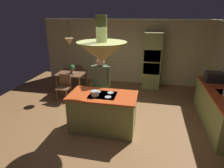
{
  "coord_description": "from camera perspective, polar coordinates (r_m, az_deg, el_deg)",
  "views": [
    {
      "loc": [
        1.08,
        -4.23,
        2.78
      ],
      "look_at": [
        0.1,
        0.4,
        1.0
      ],
      "focal_mm": 30.58,
      "sensor_mm": 36.0,
      "label": 1
    }
  ],
  "objects": [
    {
      "name": "cooking_pot_on_cooktop",
      "position": [
        4.46,
        -5.22,
        -2.78
      ],
      "size": [
        0.18,
        0.18,
        0.12
      ],
      "primitive_type": "cylinder",
      "color": "#B2B2B7",
      "rests_on": "kitchen_island"
    },
    {
      "name": "ground",
      "position": [
        5.18,
        -2.04,
        -11.89
      ],
      "size": [
        8.16,
        8.16,
        0.0
      ],
      "primitive_type": "plane",
      "color": "olive"
    },
    {
      "name": "chair_facing_island",
      "position": [
        6.53,
        -14.1,
        -0.45
      ],
      "size": [
        0.4,
        0.4,
        0.87
      ],
      "color": "brown",
      "rests_on": "ground"
    },
    {
      "name": "pendant_light_over_table",
      "position": [
        6.79,
        -12.63,
        12.34
      ],
      "size": [
        0.32,
        0.32,
        0.82
      ],
      "color": "#E0B266"
    },
    {
      "name": "counter_run_right",
      "position": [
        5.64,
        29.11,
        -6.31
      ],
      "size": [
        0.73,
        2.51,
        0.94
      ],
      "color": "#8C934C",
      "rests_on": "ground"
    },
    {
      "name": "wall_back",
      "position": [
        7.9,
        3.91,
        9.56
      ],
      "size": [
        6.8,
        0.1,
        2.55
      ],
      "primitive_type": "cube",
      "color": "beige",
      "rests_on": "ground"
    },
    {
      "name": "person_at_island",
      "position": [
        5.25,
        -3.34,
        0.25
      ],
      "size": [
        0.53,
        0.22,
        1.67
      ],
      "color": "tan",
      "rests_on": "ground"
    },
    {
      "name": "oven_tower",
      "position": [
        7.48,
        11.84,
        6.81
      ],
      "size": [
        0.66,
        0.62,
        2.11
      ],
      "color": "#8C934C",
      "rests_on": "ground"
    },
    {
      "name": "kitchen_island",
      "position": [
        4.77,
        -2.69,
        -8.35
      ],
      "size": [
        1.63,
        0.88,
        0.96
      ],
      "color": "#8C934C",
      "rests_on": "ground"
    },
    {
      "name": "microwave_on_counter",
      "position": [
        6.09,
        28.19,
        1.86
      ],
      "size": [
        0.46,
        0.36,
        0.28
      ],
      "primitive_type": "cube",
      "color": "#232326",
      "rests_on": "counter_run_right"
    },
    {
      "name": "cup_on_table",
      "position": [
        6.75,
        -11.47,
        3.17
      ],
      "size": [
        0.07,
        0.07,
        0.09
      ],
      "primitive_type": "cylinder",
      "color": "white",
      "rests_on": "dining_table"
    },
    {
      "name": "potted_plant_on_table",
      "position": [
        6.91,
        -11.84,
        4.6
      ],
      "size": [
        0.2,
        0.2,
        0.3
      ],
      "color": "#99382D",
      "rests_on": "dining_table"
    },
    {
      "name": "range_hood",
      "position": [
        4.25,
        -3.04,
        9.86
      ],
      "size": [
        1.1,
        1.1,
        1.0
      ],
      "color": "#8C934C"
    },
    {
      "name": "dining_table",
      "position": [
        7.06,
        -11.88,
        2.61
      ],
      "size": [
        0.96,
        0.91,
        0.76
      ],
      "color": "brown",
      "rests_on": "ground"
    },
    {
      "name": "chair_by_back_wall",
      "position": [
        7.7,
        -9.83,
        3.08
      ],
      "size": [
        0.4,
        0.4,
        0.87
      ],
      "rotation": [
        0.0,
        0.0,
        3.14
      ],
      "color": "brown",
      "rests_on": "ground"
    }
  ]
}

